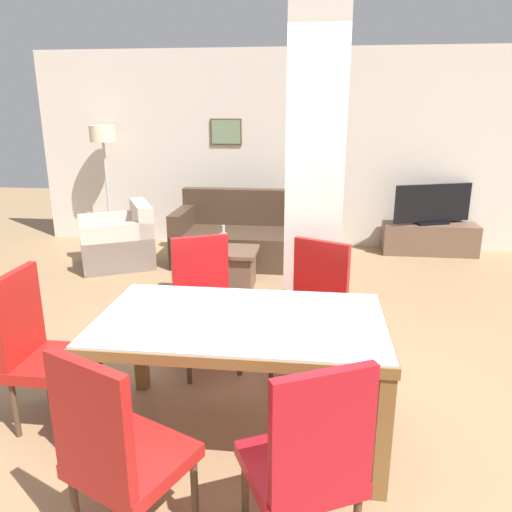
{
  "coord_description": "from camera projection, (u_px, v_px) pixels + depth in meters",
  "views": [
    {
      "loc": [
        0.4,
        -2.61,
        1.93
      ],
      "look_at": [
        0.0,
        0.73,
        0.93
      ],
      "focal_mm": 35.0,
      "sensor_mm": 36.0,
      "label": 1
    }
  ],
  "objects": [
    {
      "name": "ground_plane",
      "position": [
        242.0,
        433.0,
        3.08
      ],
      "size": [
        18.0,
        18.0,
        0.0
      ],
      "primitive_type": "plane",
      "color": "#997652"
    },
    {
      "name": "back_wall",
      "position": [
        288.0,
        150.0,
        6.97
      ],
      "size": [
        7.2,
        0.09,
        2.7
      ],
      "color": "beige",
      "rests_on": "ground_plane"
    },
    {
      "name": "divider_pillar",
      "position": [
        314.0,
        184.0,
        3.92
      ],
      "size": [
        0.45,
        0.28,
        2.7
      ],
      "color": "beige",
      "rests_on": "ground_plane"
    },
    {
      "name": "dining_table",
      "position": [
        241.0,
        342.0,
        2.91
      ],
      "size": [
        1.66,
        0.95,
        0.78
      ],
      "color": "brown",
      "rests_on": "ground_plane"
    },
    {
      "name": "dining_chair_near_left",
      "position": [
        117.0,
        449.0,
        2.14
      ],
      "size": [
        0.61,
        0.61,
        1.0
      ],
      "rotation": [
        0.0,
        0.0,
        -0.44
      ],
      "color": "#AC1B18",
      "rests_on": "ground_plane"
    },
    {
      "name": "dining_chair_far_right",
      "position": [
        313.0,
        306.0,
        3.69
      ],
      "size": [
        0.62,
        0.62,
        1.0
      ],
      "rotation": [
        0.0,
        0.0,
        2.69
      ],
      "color": "#B11714",
      "rests_on": "ground_plane"
    },
    {
      "name": "dining_chair_head_left",
      "position": [
        41.0,
        345.0,
        3.08
      ],
      "size": [
        0.46,
        0.46,
        1.0
      ],
      "rotation": [
        0.0,
        0.0,
        -1.57
      ],
      "color": "#AB1B16",
      "rests_on": "ground_plane"
    },
    {
      "name": "dining_chair_near_right",
      "position": [
        308.0,
        459.0,
        2.09
      ],
      "size": [
        0.62,
        0.62,
        1.0
      ],
      "rotation": [
        0.0,
        0.0,
        0.45
      ],
      "color": "#AA141E",
      "rests_on": "ground_plane"
    },
    {
      "name": "dining_chair_far_left",
      "position": [
        205.0,
        300.0,
        3.8
      ],
      "size": [
        0.61,
        0.61,
        1.0
      ],
      "rotation": [
        0.0,
        0.0,
        -2.7
      ],
      "color": "#AF1517",
      "rests_on": "ground_plane"
    },
    {
      "name": "sofa",
      "position": [
        245.0,
        239.0,
        6.45
      ],
      "size": [
        1.75,
        0.94,
        0.89
      ],
      "rotation": [
        0.0,
        0.0,
        3.14
      ],
      "color": "#443123",
      "rests_on": "ground_plane"
    },
    {
      "name": "armchair",
      "position": [
        119.0,
        243.0,
        6.31
      ],
      "size": [
        1.14,
        1.13,
        0.78
      ],
      "rotation": [
        0.0,
        0.0,
        2.05
      ],
      "color": "beige",
      "rests_on": "ground_plane"
    },
    {
      "name": "coffee_table",
      "position": [
        230.0,
        268.0,
        5.51
      ],
      "size": [
        0.6,
        0.54,
        0.44
      ],
      "color": "brown",
      "rests_on": "ground_plane"
    },
    {
      "name": "bottle",
      "position": [
        224.0,
        242.0,
        5.35
      ],
      "size": [
        0.08,
        0.08,
        0.29
      ],
      "color": "#B2B7BC",
      "rests_on": "coffee_table"
    },
    {
      "name": "tv_stand",
      "position": [
        429.0,
        239.0,
        6.81
      ],
      "size": [
        1.25,
        0.4,
        0.42
      ],
      "color": "brown",
      "rests_on": "ground_plane"
    },
    {
      "name": "tv_screen",
      "position": [
        433.0,
        205.0,
        6.67
      ],
      "size": [
        1.05,
        0.44,
        0.54
      ],
      "rotation": [
        0.0,
        0.0,
        3.5
      ],
      "color": "black",
      "rests_on": "tv_stand"
    },
    {
      "name": "floor_lamp",
      "position": [
        103.0,
        145.0,
        6.91
      ],
      "size": [
        0.35,
        0.35,
        1.69
      ],
      "color": "#B7B7BC",
      "rests_on": "ground_plane"
    }
  ]
}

